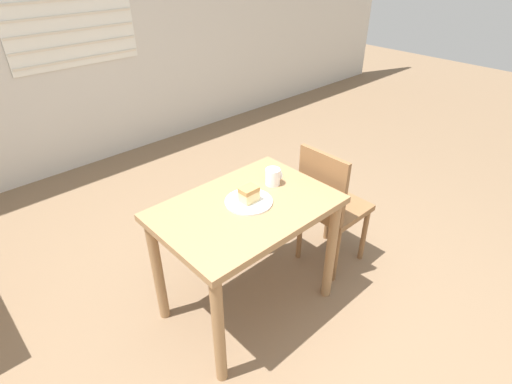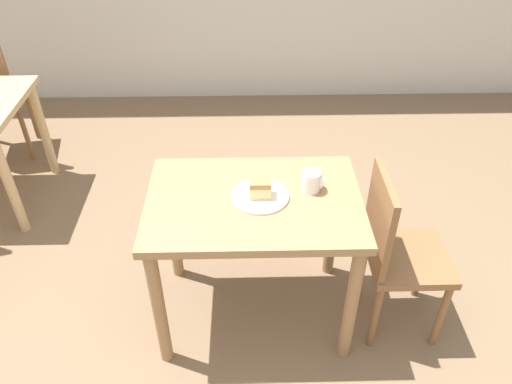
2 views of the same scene
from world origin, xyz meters
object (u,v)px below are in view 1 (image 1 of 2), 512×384
object	(u,v)px
cake_slice	(249,194)
coffee_mug	(273,176)
dining_table_near	(246,225)
plate	(249,201)
chair_near_window	(330,204)

from	to	relation	value
cake_slice	coffee_mug	xyz separation A→B (m)	(0.23, 0.05, -0.01)
dining_table_near	cake_slice	size ratio (longest dim) A/B	10.03
dining_table_near	plate	xyz separation A→B (m)	(0.03, 0.01, 0.14)
coffee_mug	plate	bearing A→B (deg)	-168.04
chair_near_window	coffee_mug	size ratio (longest dim) A/B	9.25
plate	chair_near_window	bearing A→B (deg)	-7.27
dining_table_near	coffee_mug	world-z (taller)	coffee_mug
plate	coffee_mug	size ratio (longest dim) A/B	2.65
chair_near_window	coffee_mug	world-z (taller)	chair_near_window
dining_table_near	coffee_mug	size ratio (longest dim) A/B	9.89
cake_slice	coffee_mug	size ratio (longest dim) A/B	0.99
chair_near_window	coffee_mug	bearing A→B (deg)	72.03
coffee_mug	chair_near_window	bearing A→B (deg)	-17.97
chair_near_window	plate	size ratio (longest dim) A/B	3.49
plate	coffee_mug	bearing A→B (deg)	11.96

